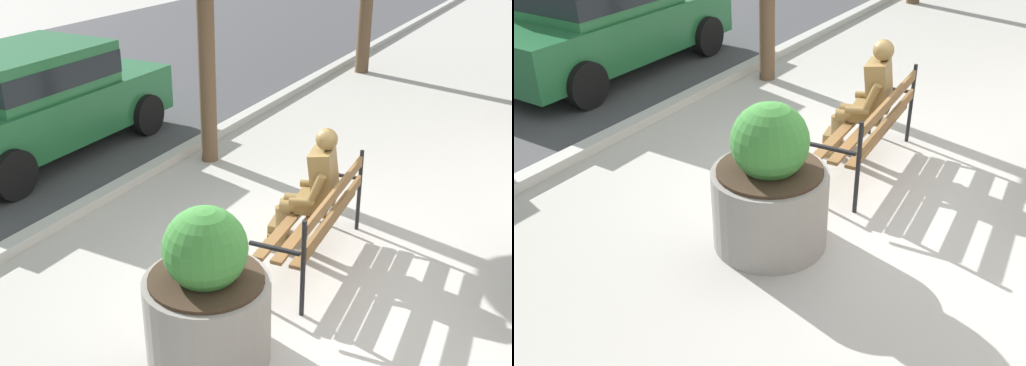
% 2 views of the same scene
% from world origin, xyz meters
% --- Properties ---
extents(ground_plane, '(80.00, 80.00, 0.00)m').
position_xyz_m(ground_plane, '(0.00, 0.00, 0.00)').
color(ground_plane, '#ADA8A0').
extents(curb_stone, '(60.00, 0.20, 0.12)m').
position_xyz_m(curb_stone, '(0.00, 2.90, 0.06)').
color(curb_stone, '#B2AFA8').
rests_on(curb_stone, ground).
extents(park_bench, '(1.83, 0.67, 0.95)m').
position_xyz_m(park_bench, '(0.30, -0.01, 0.54)').
color(park_bench, brown).
rests_on(park_bench, ground).
extents(bronze_statue_seated, '(0.60, 0.85, 1.37)m').
position_xyz_m(bronze_statue_seated, '(0.53, 0.20, 0.67)').
color(bronze_statue_seated, olive).
rests_on(bronze_statue_seated, ground).
extents(concrete_planter, '(1.01, 1.01, 1.32)m').
position_xyz_m(concrete_planter, '(-1.41, 0.20, 0.54)').
color(concrete_planter, gray).
rests_on(concrete_planter, ground).
extents(parked_car_green, '(4.11, 1.94, 1.56)m').
position_xyz_m(parked_car_green, '(1.17, 4.76, 0.84)').
color(parked_car_green, '#236638').
rests_on(parked_car_green, ground).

